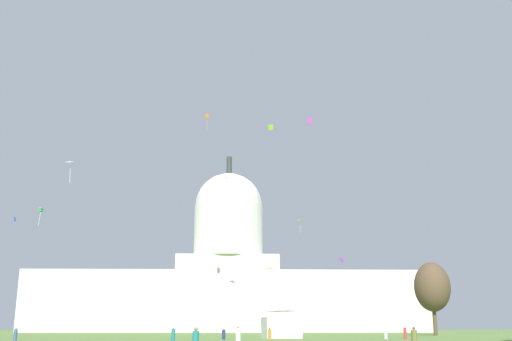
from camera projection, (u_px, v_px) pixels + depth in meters
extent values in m
cube|color=silver|center=(128.00, 302.00, 187.95)|extent=(63.28, 18.48, 18.81)
cube|color=silver|center=(326.00, 302.00, 189.84)|extent=(63.28, 18.48, 18.81)
cube|color=silver|center=(228.00, 294.00, 189.49)|extent=(32.09, 20.33, 23.48)
cylinder|color=silver|center=(228.00, 232.00, 194.65)|extent=(22.50, 22.50, 16.82)
sphere|color=silver|center=(229.00, 207.00, 196.81)|extent=(22.31, 22.31, 22.31)
cylinder|color=#2D3833|center=(229.00, 166.00, 200.44)|extent=(1.80, 1.80, 6.02)
cube|color=white|center=(281.00, 328.00, 84.71)|extent=(5.57, 5.75, 2.93)
pyramid|color=white|center=(281.00, 305.00, 85.52)|extent=(5.85, 6.04, 1.71)
cylinder|color=brown|center=(435.00, 319.00, 114.32)|extent=(0.75, 0.75, 6.32)
ellipsoid|color=brown|center=(432.00, 287.00, 115.86)|extent=(9.30, 9.83, 9.50)
cylinder|color=orange|center=(270.00, 334.00, 78.49)|extent=(0.62, 0.62, 1.29)
sphere|color=brown|center=(270.00, 328.00, 78.69)|extent=(0.32, 0.32, 0.23)
cylinder|color=silver|center=(238.00, 337.00, 52.19)|extent=(0.63, 0.63, 1.43)
sphere|color=#A37556|center=(238.00, 327.00, 52.41)|extent=(0.32, 0.32, 0.23)
cylinder|color=olive|center=(414.00, 340.00, 41.27)|extent=(0.41, 0.41, 1.36)
sphere|color=brown|center=(414.00, 328.00, 41.47)|extent=(0.22, 0.22, 0.22)
sphere|color=#A37556|center=(196.00, 329.00, 35.90)|extent=(0.31, 0.31, 0.25)
cylinder|color=silver|center=(386.00, 334.00, 79.67)|extent=(0.57, 0.57, 1.35)
sphere|color=#A37556|center=(385.00, 328.00, 79.87)|extent=(0.28, 0.28, 0.21)
cylinder|color=navy|center=(224.00, 335.00, 76.14)|extent=(0.60, 0.60, 1.25)
sphere|color=beige|center=(224.00, 329.00, 76.32)|extent=(0.29, 0.29, 0.21)
cylinder|color=#1E757A|center=(173.00, 336.00, 62.94)|extent=(0.57, 0.57, 1.35)
sphere|color=tan|center=(173.00, 328.00, 63.14)|extent=(0.32, 0.32, 0.23)
cylinder|color=red|center=(405.00, 334.00, 76.87)|extent=(0.44, 0.44, 1.47)
sphere|color=tan|center=(405.00, 327.00, 77.09)|extent=(0.24, 0.24, 0.21)
cylinder|color=#3D5684|center=(15.00, 335.00, 67.50)|extent=(0.50, 0.50, 1.32)
sphere|color=tan|center=(16.00, 328.00, 67.69)|extent=(0.28, 0.28, 0.22)
cube|color=orange|center=(207.00, 117.00, 148.04)|extent=(1.12, 1.19, 0.74)
cube|color=orange|center=(207.00, 115.00, 148.17)|extent=(1.12, 1.19, 0.74)
cylinder|color=orange|center=(207.00, 124.00, 147.54)|extent=(0.14, 0.16, 3.48)
cube|color=#D1339E|center=(310.00, 121.00, 105.67)|extent=(0.77, 0.19, 1.19)
cube|color=blue|center=(15.00, 219.00, 101.09)|extent=(0.39, 0.67, 0.82)
cube|color=green|center=(41.00, 211.00, 125.15)|extent=(0.91, 0.94, 0.44)
cube|color=green|center=(41.00, 209.00, 125.27)|extent=(0.91, 0.94, 0.44)
cylinder|color=white|center=(40.00, 218.00, 124.72)|extent=(0.33, 0.10, 2.99)
cube|color=#8CD133|center=(271.00, 127.00, 96.85)|extent=(0.88, 0.61, 0.85)
cube|color=purple|center=(342.00, 261.00, 151.13)|extent=(0.83, 0.89, 0.53)
cube|color=purple|center=(342.00, 259.00, 151.26)|extent=(0.83, 0.89, 0.53)
cylinder|color=purple|center=(342.00, 268.00, 150.65)|extent=(0.31, 0.24, 3.40)
cube|color=teal|center=(180.00, 204.00, 151.81)|extent=(0.34, 0.65, 1.07)
pyramid|color=yellow|center=(268.00, 271.00, 84.69)|extent=(1.50, 1.28, 0.14)
pyramid|color=gold|center=(302.00, 222.00, 141.24)|extent=(1.65, 1.85, 0.15)
cylinder|color=gold|center=(300.00, 229.00, 140.58)|extent=(0.27, 0.08, 1.73)
pyramid|color=white|center=(71.00, 165.00, 98.00)|extent=(1.45, 1.06, 0.24)
cylinder|color=white|center=(70.00, 175.00, 97.10)|extent=(0.13, 0.17, 2.38)
pyramid|color=black|center=(227.00, 179.00, 156.77)|extent=(1.86, 1.39, 0.31)
cylinder|color=#D1339E|center=(227.00, 187.00, 155.85)|extent=(0.19, 0.21, 2.82)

